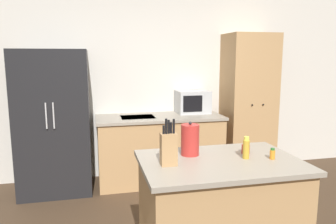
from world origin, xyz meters
TOP-DOWN VIEW (x-y plane):
  - wall_back at (0.00, 2.33)m, footprint 7.20×0.06m
  - refrigerator at (-1.21, 1.94)m, footprint 0.86×0.74m
  - back_counter at (0.14, 1.97)m, footprint 1.69×0.71m
  - pantry_cabinet at (1.45, 2.03)m, footprint 0.68×0.57m
  - kitchen_island at (0.18, -0.10)m, footprint 1.18×0.81m
  - microwave at (0.64, 2.10)m, footprint 0.45×0.36m
  - knife_block at (-0.22, -0.12)m, footprint 0.11×0.08m
  - spice_bottle_tall_dark at (0.56, -0.16)m, footprint 0.04×0.04m
  - spice_bottle_short_red at (0.37, -0.10)m, footprint 0.05×0.05m
  - spice_bottle_amber_oil at (0.43, 0.02)m, footprint 0.06×0.06m
  - kettle at (-0.01, 0.08)m, footprint 0.14×0.14m

SIDE VIEW (x-z plane):
  - back_counter at x=0.14m, z-range 0.00..0.90m
  - kitchen_island at x=0.18m, z-range 0.00..0.94m
  - refrigerator at x=-1.21m, z-range 0.00..1.77m
  - spice_bottle_amber_oil at x=0.43m, z-range 0.93..1.01m
  - spice_bottle_tall_dark at x=0.56m, z-range 0.93..1.02m
  - pantry_cabinet at x=1.45m, z-range 0.00..2.01m
  - spice_bottle_short_red at x=0.37m, z-range 0.93..1.10m
  - kettle at x=-0.01m, z-range 0.92..1.19m
  - knife_block at x=-0.22m, z-range 0.89..1.22m
  - microwave at x=0.64m, z-range 0.90..1.22m
  - wall_back at x=0.00m, z-range 0.00..2.60m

